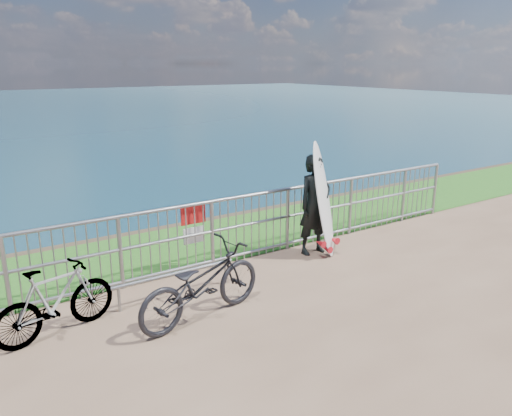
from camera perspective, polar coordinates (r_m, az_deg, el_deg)
grass_strip at (r=9.34m, az=-5.45°, el=-3.76°), size 120.00×120.00×0.00m
railing at (r=8.25m, az=-1.93°, el=-2.23°), size 10.06×0.10×1.13m
surfer at (r=8.57m, az=6.72°, el=0.35°), size 0.63×0.42×1.72m
surfboard at (r=8.46m, az=7.76°, el=0.46°), size 0.68×0.65×1.98m
bicycle_near at (r=6.46m, az=-6.29°, el=-8.58°), size 1.96×0.99×0.98m
bicycle_far at (r=6.53m, az=-21.97°, el=-9.79°), size 1.57×0.76×0.91m
bike_rack at (r=7.15m, az=-9.24°, el=-7.70°), size 1.82×0.05×0.38m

